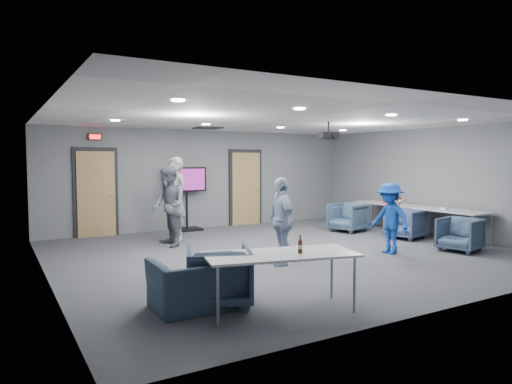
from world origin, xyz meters
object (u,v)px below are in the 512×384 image
person_c (281,221)px  table_right_a (386,205)px  bottle_right (400,201)px  chair_right_b (406,224)px  tv_stand (187,195)px  bottle_front (300,246)px  person_d (390,218)px  table_right_b (447,211)px  person_a (175,198)px  chair_right_c (460,235)px  chair_front_b (192,285)px  person_b (169,206)px  chair_right_a (348,217)px  projector (329,135)px  table_front_left (280,257)px  chair_front_a (219,276)px

person_c → table_right_a: 5.12m
bottle_right → chair_right_b: bearing=-129.5°
tv_stand → bottle_front: bearing=-99.9°
person_d → table_right_b: (2.29, 0.39, -0.03)m
person_a → person_d: (3.19, -3.69, -0.27)m
table_right_a → chair_right_c: bearing=163.2°
person_c → chair_front_b: size_ratio=1.62×
person_b → table_right_a: size_ratio=1.02×
person_a → person_d: size_ratio=1.37×
person_c → chair_right_b: person_c is taller
chair_right_b → chair_front_b: (-6.42, -2.30, -0.04)m
person_b → bottle_front: size_ratio=7.81×
person_c → bottle_right: bearing=119.1°
chair_right_c → person_a: bearing=-145.9°
chair_front_b → person_d: bearing=-164.7°
bottle_right → tv_stand: size_ratio=0.16×
table_right_a → bottle_right: 0.49m
chair_right_a → table_right_b: size_ratio=0.43×
person_d → chair_right_b: 1.97m
table_right_b → bottle_front: bottle_front is taller
person_a → table_right_a: person_a is taller
table_right_a → chair_right_a: bearing=75.3°
person_c → chair_right_b: 4.15m
person_c → person_d: (2.43, -0.29, -0.08)m
person_a → projector: (2.44, -2.65, 1.42)m
table_right_b → person_a: bearing=58.9°
table_right_a → projector: projector is taller
chair_right_a → chair_front_b: bearing=-70.9°
chair_right_b → chair_front_b: 6.82m
chair_front_b → table_right_b: (7.07, 1.65, 0.37)m
chair_front_b → table_front_left: size_ratio=0.49×
person_a → chair_right_b: bearing=46.1°
person_c → chair_front_b: bearing=-45.6°
person_a → chair_front_a: (-1.23, -4.95, -0.60)m
chair_right_c → table_right_b: (0.87, 0.98, 0.34)m
table_right_a → table_right_b: 1.90m
bottle_right → tv_stand: tv_stand is taller
chair_front_b → bottle_front: 1.45m
person_b → person_d: 4.67m
chair_right_c → table_front_left: 5.43m
bottle_front → projector: size_ratio=0.52×
chair_right_b → tv_stand: 5.63m
person_b → table_right_b: bearing=66.8°
person_c → chair_right_a: bearing=133.4°
chair_right_a → chair_right_c: (0.23, -3.17, -0.03)m
chair_right_a → chair_right_c: 3.18m
person_c → chair_front_a: 2.55m
person_a → projector: projector is taller
person_d → chair_front_b: 4.96m
table_right_b → chair_right_b: bearing=45.2°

